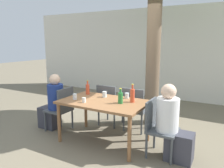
{
  "coord_description": "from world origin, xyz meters",
  "views": [
    {
      "loc": [
        1.92,
        -3.14,
        1.77
      ],
      "look_at": [
        0.0,
        0.3,
        1.0
      ],
      "focal_mm": 35.0,
      "sensor_mm": 36.0,
      "label": 1
    }
  ],
  "objects_px": {
    "patio_chair_1": "(157,125)",
    "green_bottle_1": "(120,98)",
    "dining_table_front": "(104,105)",
    "drinking_glass_2": "(105,94)",
    "patio_chair_0": "(62,107)",
    "drinking_glass_1": "(84,100)",
    "person_seated_0": "(53,105)",
    "soda_bottle_2": "(88,89)",
    "person_seated_1": "(173,126)",
    "drinking_glass_0": "(127,96)",
    "patio_chair_2": "(109,103)",
    "soda_bottle_0": "(132,95)",
    "drinking_glass_3": "(75,97)",
    "patio_chair_3": "(135,107)"
  },
  "relations": [
    {
      "from": "person_seated_0",
      "to": "drinking_glass_1",
      "type": "distance_m",
      "value": 1.05
    },
    {
      "from": "dining_table_front",
      "to": "drinking_glass_3",
      "type": "bearing_deg",
      "value": -162.04
    },
    {
      "from": "patio_chair_0",
      "to": "patio_chair_1",
      "type": "relative_size",
      "value": 1.0
    },
    {
      "from": "dining_table_front",
      "to": "patio_chair_2",
      "type": "height_order",
      "value": "patio_chair_2"
    },
    {
      "from": "patio_chair_1",
      "to": "person_seated_0",
      "type": "relative_size",
      "value": 0.77
    },
    {
      "from": "dining_table_front",
      "to": "patio_chair_3",
      "type": "bearing_deg",
      "value": 66.77
    },
    {
      "from": "patio_chair_1",
      "to": "drinking_glass_3",
      "type": "relative_size",
      "value": 8.57
    },
    {
      "from": "dining_table_front",
      "to": "patio_chair_3",
      "type": "xyz_separation_m",
      "value": [
        0.3,
        0.69,
        -0.17
      ]
    },
    {
      "from": "patio_chair_2",
      "to": "drinking_glass_2",
      "type": "distance_m",
      "value": 0.58
    },
    {
      "from": "person_seated_1",
      "to": "green_bottle_1",
      "type": "relative_size",
      "value": 4.47
    },
    {
      "from": "person_seated_0",
      "to": "soda_bottle_2",
      "type": "distance_m",
      "value": 0.81
    },
    {
      "from": "soda_bottle_2",
      "to": "drinking_glass_2",
      "type": "relative_size",
      "value": 2.55
    },
    {
      "from": "dining_table_front",
      "to": "soda_bottle_0",
      "type": "relative_size",
      "value": 4.7
    },
    {
      "from": "dining_table_front",
      "to": "drinking_glass_1",
      "type": "relative_size",
      "value": 17.44
    },
    {
      "from": "dining_table_front",
      "to": "drinking_glass_2",
      "type": "height_order",
      "value": "drinking_glass_2"
    },
    {
      "from": "green_bottle_1",
      "to": "drinking_glass_2",
      "type": "xyz_separation_m",
      "value": [
        -0.45,
        0.23,
        -0.05
      ]
    },
    {
      "from": "patio_chair_1",
      "to": "dining_table_front",
      "type": "bearing_deg",
      "value": 90.0
    },
    {
      "from": "soda_bottle_0",
      "to": "drinking_glass_1",
      "type": "height_order",
      "value": "soda_bottle_0"
    },
    {
      "from": "person_seated_0",
      "to": "person_seated_1",
      "type": "distance_m",
      "value": 2.42
    },
    {
      "from": "patio_chair_1",
      "to": "patio_chair_3",
      "type": "height_order",
      "value": "same"
    },
    {
      "from": "patio_chair_2",
      "to": "drinking_glass_0",
      "type": "distance_m",
      "value": 0.73
    },
    {
      "from": "patio_chair_2",
      "to": "drinking_glass_3",
      "type": "distance_m",
      "value": 0.93
    },
    {
      "from": "person_seated_1",
      "to": "green_bottle_1",
      "type": "bearing_deg",
      "value": 89.58
    },
    {
      "from": "dining_table_front",
      "to": "patio_chair_2",
      "type": "relative_size",
      "value": 1.68
    },
    {
      "from": "patio_chair_3",
      "to": "soda_bottle_2",
      "type": "xyz_separation_m",
      "value": [
        -0.83,
        -0.42,
        0.36
      ]
    },
    {
      "from": "soda_bottle_0",
      "to": "soda_bottle_2",
      "type": "height_order",
      "value": "soda_bottle_0"
    },
    {
      "from": "soda_bottle_2",
      "to": "person_seated_0",
      "type": "bearing_deg",
      "value": -158.0
    },
    {
      "from": "patio_chair_0",
      "to": "green_bottle_1",
      "type": "distance_m",
      "value": 1.35
    },
    {
      "from": "patio_chair_0",
      "to": "drinking_glass_1",
      "type": "xyz_separation_m",
      "value": [
        0.74,
        -0.25,
        0.3
      ]
    },
    {
      "from": "patio_chair_2",
      "to": "drinking_glass_3",
      "type": "relative_size",
      "value": 8.57
    },
    {
      "from": "person_seated_1",
      "to": "person_seated_0",
      "type": "bearing_deg",
      "value": 90.0
    },
    {
      "from": "patio_chair_1",
      "to": "soda_bottle_0",
      "type": "xyz_separation_m",
      "value": [
        -0.51,
        0.17,
        0.38
      ]
    },
    {
      "from": "patio_chair_1",
      "to": "drinking_glass_1",
      "type": "height_order",
      "value": "patio_chair_1"
    },
    {
      "from": "patio_chair_1",
      "to": "green_bottle_1",
      "type": "xyz_separation_m",
      "value": [
        -0.65,
        0.01,
        0.35
      ]
    },
    {
      "from": "patio_chair_1",
      "to": "green_bottle_1",
      "type": "bearing_deg",
      "value": 89.42
    },
    {
      "from": "person_seated_0",
      "to": "drinking_glass_0",
      "type": "relative_size",
      "value": 11.27
    },
    {
      "from": "green_bottle_1",
      "to": "drinking_glass_3",
      "type": "relative_size",
      "value": 2.51
    },
    {
      "from": "patio_chair_3",
      "to": "person_seated_0",
      "type": "distance_m",
      "value": 1.66
    },
    {
      "from": "patio_chair_3",
      "to": "soda_bottle_2",
      "type": "height_order",
      "value": "soda_bottle_2"
    },
    {
      "from": "green_bottle_1",
      "to": "soda_bottle_2",
      "type": "bearing_deg",
      "value": 162.62
    },
    {
      "from": "patio_chair_3",
      "to": "drinking_glass_3",
      "type": "xyz_separation_m",
      "value": [
        -0.8,
        -0.86,
        0.31
      ]
    },
    {
      "from": "dining_table_front",
      "to": "drinking_glass_2",
      "type": "relative_size",
      "value": 13.81
    },
    {
      "from": "person_seated_0",
      "to": "drinking_glass_1",
      "type": "height_order",
      "value": "person_seated_0"
    },
    {
      "from": "drinking_glass_0",
      "to": "drinking_glass_2",
      "type": "height_order",
      "value": "drinking_glass_2"
    },
    {
      "from": "patio_chair_3",
      "to": "green_bottle_1",
      "type": "distance_m",
      "value": 0.77
    },
    {
      "from": "drinking_glass_2",
      "to": "drinking_glass_0",
      "type": "bearing_deg",
      "value": 16.31
    },
    {
      "from": "drinking_glass_1",
      "to": "drinking_glass_3",
      "type": "height_order",
      "value": "drinking_glass_3"
    },
    {
      "from": "patio_chair_0",
      "to": "drinking_glass_1",
      "type": "height_order",
      "value": "patio_chair_0"
    },
    {
      "from": "patio_chair_1",
      "to": "drinking_glass_1",
      "type": "xyz_separation_m",
      "value": [
        -1.21,
        -0.25,
        0.3
      ]
    },
    {
      "from": "drinking_glass_0",
      "to": "patio_chair_2",
      "type": "bearing_deg",
      "value": 149.63
    }
  ]
}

